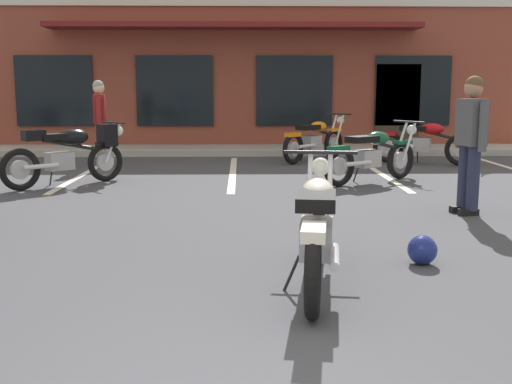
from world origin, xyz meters
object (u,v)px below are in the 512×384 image
object	(u,v)px
motorcycle_silver_naked	(372,154)
helmet_on_pavement	(422,250)
person_in_shorts_foreground	(471,136)
person_by_back_row	(100,118)
motorcycle_black_cruiser	(71,152)
motorcycle_foreground_classic	(317,228)
motorcycle_blue_standard	(425,141)
motorcycle_orange_scrambler	(315,139)

from	to	relation	value
motorcycle_silver_naked	helmet_on_pavement	world-z (taller)	motorcycle_silver_naked
person_in_shorts_foreground	person_by_back_row	xyz separation A→B (m)	(-5.53, 4.89, 0.00)
motorcycle_black_cruiser	person_by_back_row	world-z (taller)	person_by_back_row
motorcycle_foreground_classic	motorcycle_black_cruiser	distance (m)	6.21
motorcycle_blue_standard	helmet_on_pavement	world-z (taller)	motorcycle_blue_standard
motorcycle_silver_naked	helmet_on_pavement	bearing A→B (deg)	-96.41
helmet_on_pavement	person_by_back_row	bearing A→B (deg)	121.29
motorcycle_orange_scrambler	person_by_back_row	size ratio (longest dim) A/B	1.02
motorcycle_orange_scrambler	person_in_shorts_foreground	bearing A→B (deg)	-77.82
motorcycle_silver_naked	helmet_on_pavement	xyz separation A→B (m)	(-0.55, -4.87, -0.33)
motorcycle_orange_scrambler	helmet_on_pavement	distance (m)	7.94
motorcycle_black_cruiser	motorcycle_silver_naked	world-z (taller)	same
motorcycle_silver_naked	motorcycle_orange_scrambler	xyz separation A→B (m)	(-0.58, 3.06, 0.00)
motorcycle_foreground_classic	person_by_back_row	world-z (taller)	person_by_back_row
motorcycle_orange_scrambler	person_by_back_row	world-z (taller)	person_by_back_row
motorcycle_silver_naked	helmet_on_pavement	distance (m)	4.91
motorcycle_silver_naked	person_in_shorts_foreground	xyz separation A→B (m)	(0.64, -2.63, 0.49)
motorcycle_silver_naked	person_by_back_row	world-z (taller)	person_by_back_row
motorcycle_foreground_classic	person_by_back_row	xyz separation A→B (m)	(-3.34, 7.70, 0.49)
motorcycle_black_cruiser	person_in_shorts_foreground	bearing A→B (deg)	-24.21
motorcycle_blue_standard	person_in_shorts_foreground	size ratio (longest dim) A/B	1.17
person_in_shorts_foreground	motorcycle_orange_scrambler	bearing A→B (deg)	102.18
motorcycle_black_cruiser	motorcycle_blue_standard	world-z (taller)	same
motorcycle_black_cruiser	motorcycle_foreground_classic	bearing A→B (deg)	-58.14
person_in_shorts_foreground	person_by_back_row	bearing A→B (deg)	138.52
motorcycle_black_cruiser	person_in_shorts_foreground	xyz separation A→B (m)	(5.47, -2.46, 0.42)
motorcycle_silver_naked	motorcycle_blue_standard	distance (m)	2.90
person_in_shorts_foreground	helmet_on_pavement	bearing A→B (deg)	-117.94
motorcycle_foreground_classic	motorcycle_black_cruiser	xyz separation A→B (m)	(-3.28, 5.27, 0.07)
motorcycle_black_cruiser	motorcycle_orange_scrambler	xyz separation A→B (m)	(4.24, 3.23, -0.07)
motorcycle_black_cruiser	motorcycle_orange_scrambler	distance (m)	5.33
motorcycle_black_cruiser	motorcycle_silver_naked	bearing A→B (deg)	2.00
motorcycle_blue_standard	motorcycle_foreground_classic	bearing A→B (deg)	-111.57
motorcycle_orange_scrambler	motorcycle_blue_standard	bearing A→B (deg)	-16.18
person_in_shorts_foreground	helmet_on_pavement	xyz separation A→B (m)	(-1.19, -2.25, -0.82)
motorcycle_foreground_classic	person_by_back_row	size ratio (longest dim) A/B	1.25
helmet_on_pavement	motorcycle_blue_standard	bearing A→B (deg)	73.85
motorcycle_silver_naked	helmet_on_pavement	size ratio (longest dim) A/B	6.97
motorcycle_foreground_classic	helmet_on_pavement	distance (m)	1.20
motorcycle_orange_scrambler	motorcycle_silver_naked	bearing A→B (deg)	-79.21
motorcycle_orange_scrambler	person_by_back_row	xyz separation A→B (m)	(-4.30, -0.80, 0.49)
motorcycle_blue_standard	motorcycle_orange_scrambler	bearing A→B (deg)	163.82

